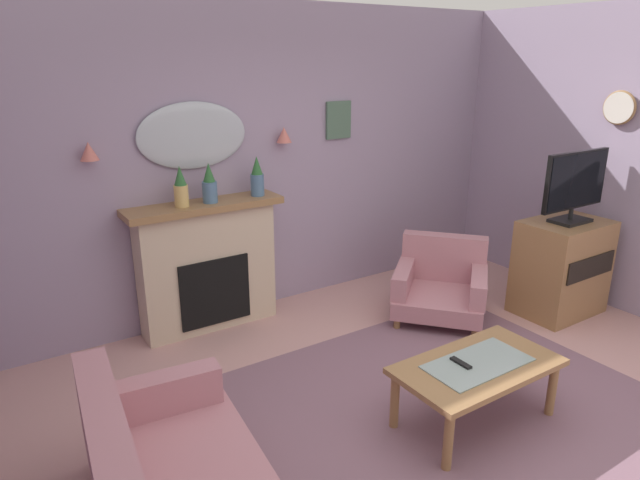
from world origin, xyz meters
name	(u,v)px	position (x,y,z in m)	size (l,w,h in m)	color
floor	(446,432)	(0.00, 0.00, -0.05)	(6.46, 5.81, 0.10)	#C6938E
wall_back	(266,161)	(0.00, 2.46, 1.41)	(6.46, 0.10, 2.82)	#9E8CA8
patterned_rug	(425,410)	(0.00, 0.20, 0.01)	(3.20, 2.40, 0.01)	#7F5B6B
fireplace	(208,267)	(-0.73, 2.23, 0.57)	(1.36, 0.36, 1.16)	beige
mantel_vase_centre	(181,188)	(-0.93, 2.21, 1.32)	(0.12, 0.12, 0.34)	tan
mantel_vase_left	(209,185)	(-0.68, 2.21, 1.31)	(0.13, 0.13, 0.34)	#4C7093
mantel_vase_right	(257,178)	(-0.23, 2.21, 1.32)	(0.12, 0.12, 0.35)	#4C7093
wall_mirror	(193,136)	(-0.73, 2.38, 1.71)	(0.96, 0.06, 0.56)	#B2BCC6
wall_sconce_left	(89,151)	(-1.58, 2.33, 1.66)	(0.14, 0.14, 0.14)	#D17066
wall_sconce_right	(284,135)	(0.12, 2.33, 1.66)	(0.14, 0.14, 0.14)	#D17066
wall_clock	(619,108)	(2.69, 0.68, 1.90)	(0.04, 0.31, 0.31)	silver
framed_picture	(338,120)	(0.77, 2.39, 1.75)	(0.28, 0.03, 0.36)	#4C6B56
coffee_table	(477,371)	(0.19, -0.06, 0.38)	(1.10, 0.60, 0.45)	olive
tv_remote	(461,363)	(0.08, -0.01, 0.45)	(0.04, 0.16, 0.02)	black
armchair_near_fireplace	(441,283)	(1.20, 1.28, 0.31)	(1.14, 1.14, 0.71)	#B77A84
tv_cabinet	(561,267)	(2.18, 0.70, 0.45)	(0.80, 0.57, 0.90)	olive
tv_flatscreen	(575,185)	(2.18, 0.68, 1.25)	(0.84, 0.24, 0.65)	black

